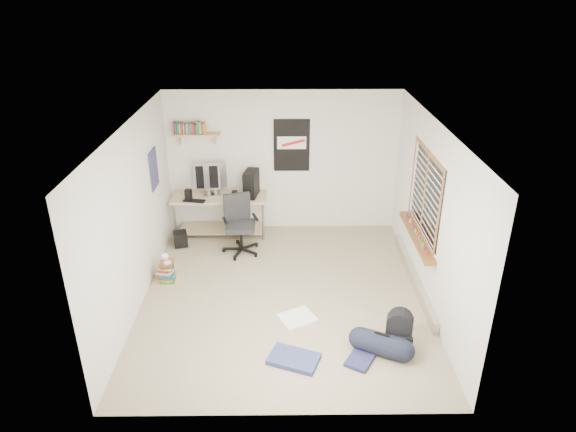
{
  "coord_description": "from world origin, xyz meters",
  "views": [
    {
      "loc": [
        0.0,
        -6.24,
        4.18
      ],
      "look_at": [
        0.07,
        0.16,
        1.18
      ],
      "focal_mm": 32.0,
      "sensor_mm": 36.0,
      "label": 1
    }
  ],
  "objects_px": {
    "desk": "(221,214)",
    "office_chair": "(241,225)",
    "duffel_bag": "(381,344)",
    "backpack": "(399,334)",
    "book_stack": "(167,272)"
  },
  "relations": [
    {
      "from": "backpack",
      "to": "book_stack",
      "type": "xyz_separation_m",
      "value": [
        -3.17,
        1.58,
        -0.05
      ]
    },
    {
      "from": "office_chair",
      "to": "backpack",
      "type": "relative_size",
      "value": 2.31
    },
    {
      "from": "backpack",
      "to": "book_stack",
      "type": "distance_m",
      "value": 3.54
    },
    {
      "from": "office_chair",
      "to": "duffel_bag",
      "type": "relative_size",
      "value": 1.79
    },
    {
      "from": "duffel_bag",
      "to": "book_stack",
      "type": "height_order",
      "value": "duffel_bag"
    },
    {
      "from": "office_chair",
      "to": "book_stack",
      "type": "height_order",
      "value": "office_chair"
    },
    {
      "from": "duffel_bag",
      "to": "office_chair",
      "type": "bearing_deg",
      "value": 152.18
    },
    {
      "from": "desk",
      "to": "duffel_bag",
      "type": "height_order",
      "value": "desk"
    },
    {
      "from": "desk",
      "to": "duffel_bag",
      "type": "distance_m",
      "value": 4.01
    },
    {
      "from": "desk",
      "to": "duffel_bag",
      "type": "xyz_separation_m",
      "value": [
        2.29,
        -3.29,
        -0.22
      ]
    },
    {
      "from": "office_chair",
      "to": "duffel_bag",
      "type": "height_order",
      "value": "office_chair"
    },
    {
      "from": "desk",
      "to": "office_chair",
      "type": "bearing_deg",
      "value": -59.49
    },
    {
      "from": "office_chair",
      "to": "desk",
      "type": "bearing_deg",
      "value": 101.43
    },
    {
      "from": "desk",
      "to": "backpack",
      "type": "bearing_deg",
      "value": -50.61
    },
    {
      "from": "office_chair",
      "to": "book_stack",
      "type": "bearing_deg",
      "value": -158.38
    }
  ]
}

